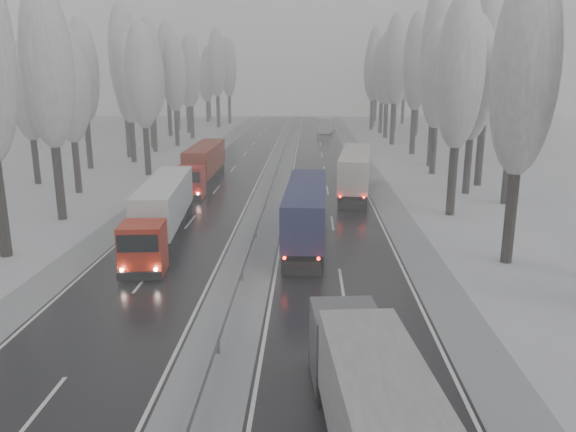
# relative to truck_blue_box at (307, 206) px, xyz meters

# --- Properties ---
(ground) EXTENTS (260.00, 260.00, 0.00)m
(ground) POSITION_rel_truck_blue_box_xyz_m (-3.37, -19.81, -2.26)
(ground) COLOR silver
(ground) RESTS_ON ground
(carriageway_right) EXTENTS (7.50, 200.00, 0.03)m
(carriageway_right) POSITION_rel_truck_blue_box_xyz_m (1.88, 10.19, -2.24)
(carriageway_right) COLOR black
(carriageway_right) RESTS_ON ground
(carriageway_left) EXTENTS (7.50, 200.00, 0.03)m
(carriageway_left) POSITION_rel_truck_blue_box_xyz_m (-8.62, 10.19, -2.24)
(carriageway_left) COLOR black
(carriageway_left) RESTS_ON ground
(median_slush) EXTENTS (3.00, 200.00, 0.04)m
(median_slush) POSITION_rel_truck_blue_box_xyz_m (-3.37, 10.19, -2.24)
(median_slush) COLOR #95989C
(median_slush) RESTS_ON ground
(shoulder_right) EXTENTS (2.40, 200.00, 0.04)m
(shoulder_right) POSITION_rel_truck_blue_box_xyz_m (6.83, 10.19, -2.24)
(shoulder_right) COLOR #95989C
(shoulder_right) RESTS_ON ground
(shoulder_left) EXTENTS (2.40, 200.00, 0.04)m
(shoulder_left) POSITION_rel_truck_blue_box_xyz_m (-13.57, 10.19, -2.24)
(shoulder_left) COLOR #95989C
(shoulder_left) RESTS_ON ground
(median_guardrail) EXTENTS (0.12, 200.00, 0.76)m
(median_guardrail) POSITION_rel_truck_blue_box_xyz_m (-3.37, 10.18, -1.66)
(median_guardrail) COLOR slate
(median_guardrail) RESTS_ON ground
(tree_16) EXTENTS (3.60, 3.60, 16.53)m
(tree_16) POSITION_rel_truck_blue_box_xyz_m (11.66, -4.14, 8.41)
(tree_16) COLOR black
(tree_16) RESTS_ON ground
(tree_18) EXTENTS (3.60, 3.60, 16.58)m
(tree_18) POSITION_rel_truck_blue_box_xyz_m (11.13, 7.22, 8.44)
(tree_18) COLOR black
(tree_18) RESTS_ON ground
(tree_19) EXTENTS (3.60, 3.60, 14.57)m
(tree_19) POSITION_rel_truck_blue_box_xyz_m (16.65, 11.22, 7.16)
(tree_19) COLOR black
(tree_19) RESTS_ON ground
(tree_20) EXTENTS (3.60, 3.60, 15.71)m
(tree_20) POSITION_rel_truck_blue_box_xyz_m (14.52, 15.36, 7.89)
(tree_20) COLOR black
(tree_20) RESTS_ON ground
(tree_21) EXTENTS (3.60, 3.60, 18.62)m
(tree_21) POSITION_rel_truck_blue_box_xyz_m (16.75, 19.36, 9.74)
(tree_21) COLOR black
(tree_21) RESTS_ON ground
(tree_22) EXTENTS (3.60, 3.60, 15.86)m
(tree_22) POSITION_rel_truck_blue_box_xyz_m (13.65, 25.79, 7.98)
(tree_22) COLOR black
(tree_22) RESTS_ON ground
(tree_23) EXTENTS (3.60, 3.60, 13.55)m
(tree_23) POSITION_rel_truck_blue_box_xyz_m (19.93, 29.79, 6.51)
(tree_23) COLOR black
(tree_23) RESTS_ON ground
(tree_24) EXTENTS (3.60, 3.60, 20.49)m
(tree_24) POSITION_rel_truck_blue_box_xyz_m (14.52, 31.21, 10.93)
(tree_24) COLOR black
(tree_24) RESTS_ON ground
(tree_25) EXTENTS (3.60, 3.60, 19.44)m
(tree_25) POSITION_rel_truck_blue_box_xyz_m (21.44, 35.21, 10.26)
(tree_25) COLOR black
(tree_25) RESTS_ON ground
(tree_26) EXTENTS (3.60, 3.60, 18.78)m
(tree_26) POSITION_rel_truck_blue_box_xyz_m (14.19, 41.46, 9.85)
(tree_26) COLOR black
(tree_26) RESTS_ON ground
(tree_27) EXTENTS (3.60, 3.60, 17.62)m
(tree_27) POSITION_rel_truck_blue_box_xyz_m (21.34, 45.46, 9.10)
(tree_27) COLOR black
(tree_27) RESTS_ON ground
(tree_28) EXTENTS (3.60, 3.60, 19.62)m
(tree_28) POSITION_rel_truck_blue_box_xyz_m (12.97, 52.15, 10.38)
(tree_28) COLOR black
(tree_28) RESTS_ON ground
(tree_29) EXTENTS (3.60, 3.60, 18.11)m
(tree_29) POSITION_rel_truck_blue_box_xyz_m (20.34, 56.15, 9.41)
(tree_29) COLOR black
(tree_29) RESTS_ON ground
(tree_30) EXTENTS (3.60, 3.60, 17.86)m
(tree_30) POSITION_rel_truck_blue_box_xyz_m (13.19, 61.89, 9.26)
(tree_30) COLOR black
(tree_30) RESTS_ON ground
(tree_31) EXTENTS (3.60, 3.60, 18.58)m
(tree_31) POSITION_rel_truck_blue_box_xyz_m (19.10, 65.89, 9.72)
(tree_31) COLOR black
(tree_31) RESTS_ON ground
(tree_32) EXTENTS (3.60, 3.60, 17.33)m
(tree_32) POSITION_rel_truck_blue_box_xyz_m (13.26, 69.40, 8.92)
(tree_32) COLOR black
(tree_32) RESTS_ON ground
(tree_33) EXTENTS (3.60, 3.60, 14.33)m
(tree_33) POSITION_rel_truck_blue_box_xyz_m (16.39, 73.40, 7.00)
(tree_33) COLOR black
(tree_33) RESTS_ON ground
(tree_34) EXTENTS (3.60, 3.60, 17.63)m
(tree_34) POSITION_rel_truck_blue_box_xyz_m (12.36, 76.51, 9.11)
(tree_34) COLOR black
(tree_34) RESTS_ON ground
(tree_35) EXTENTS (3.60, 3.60, 18.25)m
(tree_35) POSITION_rel_truck_blue_box_xyz_m (21.57, 80.51, 9.51)
(tree_35) COLOR black
(tree_35) RESTS_ON ground
(tree_36) EXTENTS (3.60, 3.60, 20.23)m
(tree_36) POSITION_rel_truck_blue_box_xyz_m (13.66, 86.35, 10.76)
(tree_36) COLOR black
(tree_36) RESTS_ON ground
(tree_37) EXTENTS (3.60, 3.60, 16.37)m
(tree_37) POSITION_rel_truck_blue_box_xyz_m (20.65, 90.35, 8.31)
(tree_37) COLOR black
(tree_37) RESTS_ON ground
(tree_38) EXTENTS (3.60, 3.60, 17.97)m
(tree_38) POSITION_rel_truck_blue_box_xyz_m (15.36, 96.92, 9.33)
(tree_38) COLOR black
(tree_38) RESTS_ON ground
(tree_39) EXTENTS (3.60, 3.60, 16.19)m
(tree_39) POSITION_rel_truck_blue_box_xyz_m (18.18, 100.92, 8.19)
(tree_39) COLOR black
(tree_39) RESTS_ON ground
(tree_58) EXTENTS (3.60, 3.60, 17.21)m
(tree_58) POSITION_rel_truck_blue_box_xyz_m (-18.50, 4.76, 8.85)
(tree_58) COLOR black
(tree_58) RESTS_ON ground
(tree_60) EXTENTS (3.60, 3.60, 14.84)m
(tree_60) POSITION_rel_truck_blue_box_xyz_m (-21.12, 14.39, 7.33)
(tree_60) COLOR black
(tree_60) RESTS_ON ground
(tree_61) EXTENTS (3.60, 3.60, 13.95)m
(tree_61) POSITION_rel_truck_blue_box_xyz_m (-26.89, 18.39, 6.76)
(tree_61) COLOR black
(tree_61) RESTS_ON ground
(tree_62) EXTENTS (3.60, 3.60, 16.04)m
(tree_62) POSITION_rel_truck_blue_box_xyz_m (-17.32, 23.92, 8.10)
(tree_62) COLOR black
(tree_62) RESTS_ON ground
(tree_63) EXTENTS (3.60, 3.60, 16.88)m
(tree_63) POSITION_rel_truck_blue_box_xyz_m (-25.22, 27.92, 8.64)
(tree_63) COLOR black
(tree_63) RESTS_ON ground
(tree_64) EXTENTS (3.60, 3.60, 15.42)m
(tree_64) POSITION_rel_truck_blue_box_xyz_m (-21.63, 32.91, 7.70)
(tree_64) COLOR black
(tree_64) RESTS_ON ground
(tree_65) EXTENTS (3.60, 3.60, 19.48)m
(tree_65) POSITION_rel_truck_blue_box_xyz_m (-23.43, 36.91, 10.29)
(tree_65) COLOR black
(tree_65) RESTS_ON ground
(tree_66) EXTENTS (3.60, 3.60, 15.23)m
(tree_66) POSITION_rel_truck_blue_box_xyz_m (-21.53, 42.54, 7.58)
(tree_66) COLOR black
(tree_66) RESTS_ON ground
(tree_67) EXTENTS (3.60, 3.60, 17.09)m
(tree_67) POSITION_rel_truck_blue_box_xyz_m (-22.92, 46.54, 8.77)
(tree_67) COLOR black
(tree_67) RESTS_ON ground
(tree_68) EXTENTS (3.60, 3.60, 16.65)m
(tree_68) POSITION_rel_truck_blue_box_xyz_m (-19.95, 49.30, 8.49)
(tree_68) COLOR black
(tree_68) RESTS_ON ground
(tree_69) EXTENTS (3.60, 3.60, 19.35)m
(tree_69) POSITION_rel_truck_blue_box_xyz_m (-24.79, 53.30, 10.20)
(tree_69) COLOR black
(tree_69) RESTS_ON ground
(tree_70) EXTENTS (3.60, 3.60, 17.09)m
(tree_70) POSITION_rel_truck_blue_box_xyz_m (-19.70, 59.38, 8.77)
(tree_70) COLOR black
(tree_70) RESTS_ON ground
(tree_71) EXTENTS (3.60, 3.60, 19.61)m
(tree_71) POSITION_rel_truck_blue_box_xyz_m (-24.46, 63.38, 10.37)
(tree_71) COLOR black
(tree_71) RESTS_ON ground
(tree_72) EXTENTS (3.60, 3.60, 15.11)m
(tree_72) POSITION_rel_truck_blue_box_xyz_m (-22.30, 68.73, 7.50)
(tree_72) COLOR black
(tree_72) RESTS_ON ground
(tree_73) EXTENTS (3.60, 3.60, 17.22)m
(tree_73) POSITION_rel_truck_blue_box_xyz_m (-25.19, 72.73, 8.85)
(tree_73) COLOR black
(tree_73) RESTS_ON ground
(tree_74) EXTENTS (3.60, 3.60, 19.68)m
(tree_74) POSITION_rel_truck_blue_box_xyz_m (-18.45, 79.52, 10.42)
(tree_74) COLOR black
(tree_74) RESTS_ON ground
(tree_75) EXTENTS (3.60, 3.60, 18.60)m
(tree_75) POSITION_rel_truck_blue_box_xyz_m (-27.57, 83.52, 9.73)
(tree_75) COLOR black
(tree_75) RESTS_ON ground
(tree_76) EXTENTS (3.60, 3.60, 18.55)m
(tree_76) POSITION_rel_truck_blue_box_xyz_m (-17.42, 88.91, 9.70)
(tree_76) COLOR black
(tree_76) RESTS_ON ground
(tree_77) EXTENTS (3.60, 3.60, 14.32)m
(tree_77) POSITION_rel_truck_blue_box_xyz_m (-23.04, 92.91, 7.00)
(tree_77) COLOR black
(tree_77) RESTS_ON ground
(tree_78) EXTENTS (3.60, 3.60, 19.55)m
(tree_78) POSITION_rel_truck_blue_box_xyz_m (-20.93, 95.50, 10.33)
(tree_78) COLOR black
(tree_78) RESTS_ON ground
(tree_79) EXTENTS (3.60, 3.60, 17.07)m
(tree_79) POSITION_rel_truck_blue_box_xyz_m (-23.70, 99.50, 8.75)
(tree_79) COLOR black
(tree_79) RESTS_ON ground
(truck_blue_box) EXTENTS (2.84, 15.15, 3.87)m
(truck_blue_box) POSITION_rel_truck_blue_box_xyz_m (0.00, 0.00, 0.00)
(truck_blue_box) COLOR navy
(truck_blue_box) RESTS_ON ground
(truck_cream_box) EXTENTS (4.15, 15.65, 3.98)m
(truck_cream_box) POSITION_rel_truck_blue_box_xyz_m (4.37, 15.07, 0.06)
(truck_cream_box) COLOR #AFAC9B
(truck_cream_box) RESTS_ON ground
(box_truck_distant) EXTENTS (3.42, 8.05, 2.91)m
(box_truck_distant) POSITION_rel_truck_blue_box_xyz_m (3.16, 69.23, -0.77)
(box_truck_distant) COLOR #ABAFB2
(box_truck_distant) RESTS_ON ground
(truck_red_white) EXTENTS (3.64, 14.82, 3.77)m
(truck_red_white) POSITION_rel_truck_blue_box_xyz_m (-9.43, -0.40, -0.06)
(truck_red_white) COLOR #AC1A09
(truck_red_white) RESTS_ON ground
(truck_red_red) EXTENTS (2.49, 14.76, 3.78)m
(truck_red_red) POSITION_rel_truck_blue_box_xyz_m (-10.26, 18.65, -0.05)
(truck_red_red) COLOR #A70F09
(truck_red_red) RESTS_ON ground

